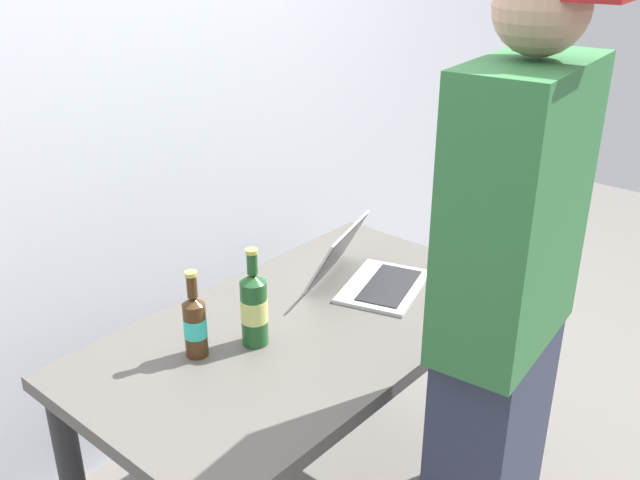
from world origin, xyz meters
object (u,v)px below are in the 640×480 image
(laptop, at_px, (367,273))
(person_figure, at_px, (500,347))
(beer_bottle_brown, at_px, (195,324))
(beer_bottle_green, at_px, (254,307))

(laptop, height_order, person_figure, person_figure)
(beer_bottle_brown, height_order, person_figure, person_figure)
(beer_bottle_green, bearing_deg, beer_bottle_brown, 151.84)
(laptop, relative_size, beer_bottle_green, 1.41)
(beer_bottle_brown, bearing_deg, laptop, -9.06)
(beer_bottle_brown, xyz_separation_m, person_figure, (0.33, -0.74, 0.08))
(beer_bottle_green, xyz_separation_m, person_figure, (0.18, -0.66, 0.06))
(person_figure, bearing_deg, laptop, 63.97)
(laptop, distance_m, beer_bottle_green, 0.50)
(laptop, distance_m, person_figure, 0.72)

